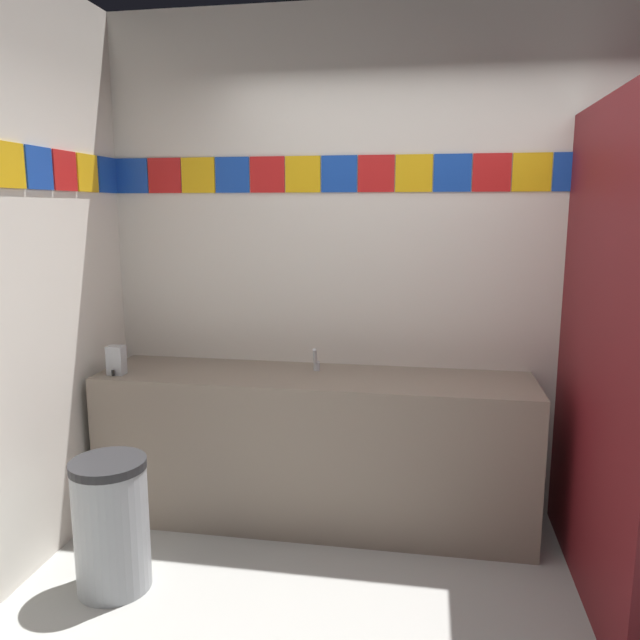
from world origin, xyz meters
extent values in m
cube|color=silver|center=(0.00, 1.44, 1.42)|extent=(3.92, 0.08, 2.85)
cube|color=#1947B7|center=(-1.86, 1.40, 1.94)|extent=(0.20, 0.01, 0.20)
cube|color=red|center=(-1.65, 1.40, 1.94)|extent=(0.20, 0.01, 0.20)
cube|color=yellow|center=(-1.44, 1.40, 1.94)|extent=(0.20, 0.01, 0.20)
cube|color=#1947B7|center=(-1.24, 1.40, 1.94)|extent=(0.20, 0.01, 0.20)
cube|color=red|center=(-1.03, 1.40, 1.94)|extent=(0.20, 0.01, 0.20)
cube|color=yellow|center=(-0.83, 1.40, 1.94)|extent=(0.20, 0.01, 0.20)
cube|color=#1947B7|center=(-0.62, 1.40, 1.94)|extent=(0.20, 0.01, 0.20)
cube|color=red|center=(-0.41, 1.40, 1.94)|extent=(0.20, 0.01, 0.20)
cube|color=yellow|center=(-0.21, 1.40, 1.94)|extent=(0.20, 0.01, 0.20)
cube|color=#1947B7|center=(0.00, 1.40, 1.94)|extent=(0.20, 0.01, 0.20)
cube|color=red|center=(0.21, 1.40, 1.94)|extent=(0.20, 0.01, 0.20)
cube|color=yellow|center=(0.41, 1.40, 1.94)|extent=(0.20, 0.01, 0.20)
cube|color=#1947B7|center=(0.62, 1.40, 1.94)|extent=(0.20, 0.01, 0.20)
cube|color=red|center=(0.83, 1.40, 1.94)|extent=(0.20, 0.01, 0.20)
cube|color=yellow|center=(-1.95, 0.43, 1.94)|extent=(0.01, 0.20, 0.20)
cube|color=#1947B7|center=(-1.95, 0.65, 1.94)|extent=(0.01, 0.20, 0.20)
cube|color=red|center=(-1.95, 0.86, 1.94)|extent=(0.01, 0.20, 0.20)
cube|color=yellow|center=(-1.95, 1.08, 1.94)|extent=(0.01, 0.20, 0.20)
cube|color=#1947B7|center=(-1.95, 1.29, 1.94)|extent=(0.01, 0.20, 0.20)
cube|color=gray|center=(-0.72, 1.12, 0.42)|extent=(2.38, 0.56, 0.84)
cube|color=gray|center=(-0.72, 1.39, 0.80)|extent=(2.38, 0.03, 0.08)
cylinder|color=#EBECCD|center=(-0.72, 1.09, 0.79)|extent=(0.34, 0.34, 0.10)
cylinder|color=silver|center=(-0.72, 1.23, 0.87)|extent=(0.04, 0.04, 0.05)
cylinder|color=silver|center=(-0.72, 1.18, 0.94)|extent=(0.02, 0.06, 0.09)
cube|color=#B7BABF|center=(-1.79, 0.96, 0.92)|extent=(0.09, 0.07, 0.16)
cylinder|color=black|center=(-1.79, 0.92, 0.86)|extent=(0.02, 0.02, 0.03)
cube|color=maroon|center=(0.63, 0.69, 1.11)|extent=(0.04, 1.42, 2.22)
cylinder|color=#999EA3|center=(-1.52, 0.32, 0.29)|extent=(0.34, 0.34, 0.59)
cylinder|color=#262628|center=(-1.52, 0.32, 0.61)|extent=(0.34, 0.34, 0.04)
camera|label=1|loc=(-0.13, -2.11, 1.75)|focal=34.77mm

